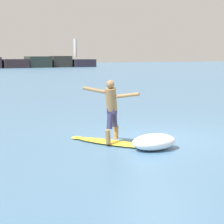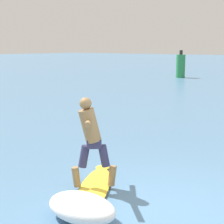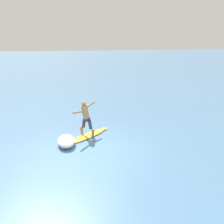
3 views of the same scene
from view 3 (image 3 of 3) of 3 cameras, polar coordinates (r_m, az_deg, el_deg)
The scene contains 4 objects.
ground_plane at distance 9.14m, azimuth -5.03°, elevation -10.11°, with size 200.00×200.00×0.00m, color teal.
surfboard at distance 10.46m, azimuth -6.27°, elevation -6.13°, with size 1.70×2.28×0.21m.
surfer at distance 10.10m, azimuth -6.89°, elevation -1.03°, with size 1.14×1.16×1.63m.
wave_foam_at_tail at distance 9.68m, azimuth -11.86°, elevation -7.44°, with size 1.18×0.75×0.40m.
Camera 3 is at (7.94, -1.38, 4.30)m, focal length 35.00 mm.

